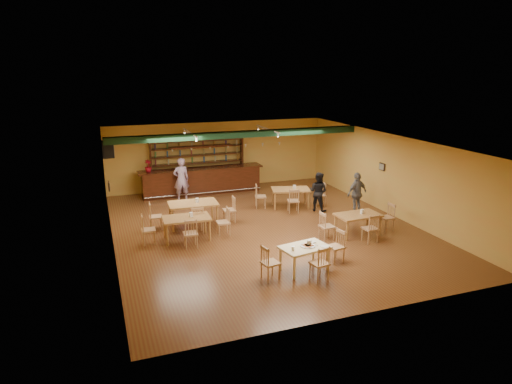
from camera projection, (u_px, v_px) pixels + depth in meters
name	position (u px, v px, depth m)	size (l,w,h in m)	color
floor	(265.00, 228.00, 15.57)	(12.00, 12.00, 0.00)	brown
ceiling_beam	(239.00, 134.00, 17.35)	(10.00, 0.30, 0.25)	black
track_rail_left	(190.00, 133.00, 17.29)	(0.05, 2.50, 0.05)	silver
track_rail_right	(268.00, 129.00, 18.33)	(0.05, 2.50, 0.05)	silver
ac_unit	(108.00, 149.00, 17.19)	(0.34, 0.70, 0.48)	silver
picture_left	(109.00, 186.00, 14.40)	(0.04, 0.34, 0.28)	black
picture_right	(382.00, 167.00, 17.20)	(0.04, 0.34, 0.28)	black
bar_counter	(202.00, 181.00, 19.76)	(5.41, 0.85, 1.13)	black
back_bar_hutch	(198.00, 165.00, 20.18)	(4.18, 0.40, 2.28)	black
poinsettia	(148.00, 166.00, 18.81)	(0.29, 0.29, 0.51)	maroon
dining_table_a	(193.00, 214.00, 15.72)	(1.67, 1.00, 0.84)	#9F6938
dining_table_b	(290.00, 198.00, 17.88)	(1.48, 0.89, 0.74)	#9F6938
dining_table_c	(187.00, 228.00, 14.46)	(1.50, 0.90, 0.75)	#9F6938
dining_table_d	(357.00, 225.00, 14.86)	(1.44, 0.86, 0.72)	#9F6938
near_table	(304.00, 258.00, 12.27)	(1.28, 0.82, 0.68)	beige
pizza_tray	(308.00, 246.00, 12.21)	(0.40, 0.40, 0.01)	silver
parmesan_shaker	(293.00, 248.00, 11.91)	(0.07, 0.07, 0.11)	#EAE5C6
napkin_stack	(312.00, 242.00, 12.45)	(0.20, 0.15, 0.03)	white
pizza_server	(312.00, 244.00, 12.29)	(0.32, 0.09, 0.00)	silver
side_plate	(324.00, 246.00, 12.18)	(0.22, 0.22, 0.01)	white
patron_bar	(181.00, 179.00, 18.58)	(0.66, 0.43, 1.81)	#754392
patron_right_a	(318.00, 192.00, 17.31)	(0.74, 0.57, 1.51)	black
patron_right_b	(357.00, 193.00, 16.95)	(0.93, 0.39, 1.59)	slate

